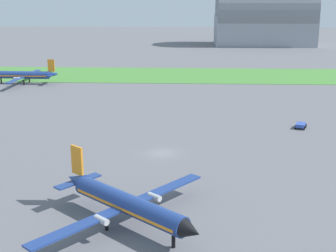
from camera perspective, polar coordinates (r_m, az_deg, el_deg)
The scene contains 6 objects.
ground_plane at distance 69.50m, azimuth -0.67°, elevation -3.34°, with size 600.00×600.00×0.00m, color slate.
grass_taxiway_strip at distance 139.11m, azimuth 1.03°, elevation 6.25°, with size 360.00×28.00×0.08m, color #478438.
airplane_taxiing_turboprop at distance 130.44m, azimuth -17.22°, elevation 6.00°, with size 18.89×22.08×6.61m.
airplane_foreground_turboprop at distance 47.71m, azimuth -5.23°, elevation -9.34°, with size 16.25×18.13×6.74m.
baggage_cart_near_gate at distance 85.62m, azimuth 15.92°, elevation 0.10°, with size 2.52×2.86×0.90m.
hangar_distant at distance 232.83m, azimuth 11.66°, elevation 13.10°, with size 45.97×29.65×31.67m.
Camera 1 is at (3.85, -65.65, 22.48)m, focal length 49.85 mm.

